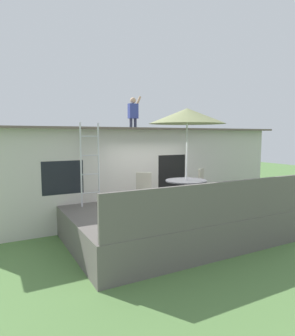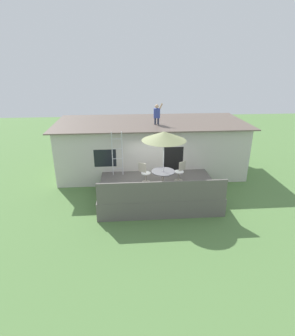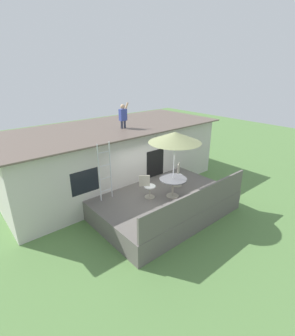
{
  "view_description": "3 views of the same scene",
  "coord_description": "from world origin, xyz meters",
  "px_view_note": "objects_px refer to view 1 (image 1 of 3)",
  "views": [
    {
      "loc": [
        -4.2,
        -6.46,
        2.68
      ],
      "look_at": [
        -0.15,
        1.15,
        1.73
      ],
      "focal_mm": 32.13,
      "sensor_mm": 36.0,
      "label": 1
    },
    {
      "loc": [
        -1.35,
        -11.29,
        6.19
      ],
      "look_at": [
        -0.44,
        0.41,
        1.44
      ],
      "focal_mm": 29.13,
      "sensor_mm": 36.0,
      "label": 2
    },
    {
      "loc": [
        -6.08,
        -6.2,
        5.43
      ],
      "look_at": [
        -0.4,
        0.51,
        1.89
      ],
      "focal_mm": 26.77,
      "sensor_mm": 36.0,
      "label": 3
    }
  ],
  "objects_px": {
    "patio_table": "(186,186)",
    "person_figure": "(133,111)",
    "patio_chair_left": "(149,190)",
    "patio_chair_right": "(200,185)",
    "step_ladder": "(90,165)",
    "patio_umbrella": "(187,116)"
  },
  "relations": [
    {
      "from": "patio_table",
      "to": "person_figure",
      "type": "relative_size",
      "value": 0.94
    },
    {
      "from": "person_figure",
      "to": "patio_chair_left",
      "type": "distance_m",
      "value": 3.6
    },
    {
      "from": "person_figure",
      "to": "patio_chair_right",
      "type": "relative_size",
      "value": 1.21
    },
    {
      "from": "person_figure",
      "to": "patio_chair_left",
      "type": "relative_size",
      "value": 1.21
    },
    {
      "from": "step_ladder",
      "to": "patio_table",
      "type": "bearing_deg",
      "value": -35.92
    },
    {
      "from": "patio_chair_right",
      "to": "patio_table",
      "type": "bearing_deg",
      "value": 0.0
    },
    {
      "from": "step_ladder",
      "to": "patio_chair_right",
      "type": "xyz_separation_m",
      "value": [
        2.93,
        -0.9,
        -0.64
      ]
    },
    {
      "from": "patio_umbrella",
      "to": "person_figure",
      "type": "relative_size",
      "value": 2.29
    },
    {
      "from": "patio_table",
      "to": "patio_umbrella",
      "type": "distance_m",
      "value": 1.76
    },
    {
      "from": "patio_table",
      "to": "patio_umbrella",
      "type": "height_order",
      "value": "patio_umbrella"
    },
    {
      "from": "patio_table",
      "to": "patio_umbrella",
      "type": "bearing_deg",
      "value": 0.0
    },
    {
      "from": "patio_chair_right",
      "to": "person_figure",
      "type": "bearing_deg",
      "value": -106.06
    },
    {
      "from": "patio_umbrella",
      "to": "step_ladder",
      "type": "bearing_deg",
      "value": 144.08
    },
    {
      "from": "person_figure",
      "to": "patio_chair_left",
      "type": "bearing_deg",
      "value": -107.48
    },
    {
      "from": "patio_umbrella",
      "to": "person_figure",
      "type": "distance_m",
      "value": 3.24
    },
    {
      "from": "step_ladder",
      "to": "person_figure",
      "type": "distance_m",
      "value": 3.17
    },
    {
      "from": "patio_umbrella",
      "to": "patio_chair_left",
      "type": "bearing_deg",
      "value": 145.13
    },
    {
      "from": "patio_chair_left",
      "to": "step_ladder",
      "type": "bearing_deg",
      "value": 178.32
    },
    {
      "from": "patio_umbrella",
      "to": "patio_chair_left",
      "type": "relative_size",
      "value": 2.76
    },
    {
      "from": "person_figure",
      "to": "patio_chair_right",
      "type": "height_order",
      "value": "person_figure"
    },
    {
      "from": "step_ladder",
      "to": "patio_umbrella",
      "type": "bearing_deg",
      "value": -35.92
    },
    {
      "from": "patio_chair_left",
      "to": "patio_table",
      "type": "bearing_deg",
      "value": 0.0
    }
  ]
}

